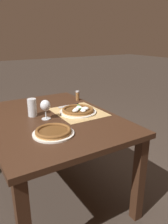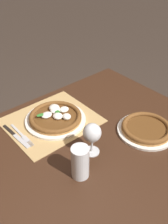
{
  "view_description": "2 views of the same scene",
  "coord_description": "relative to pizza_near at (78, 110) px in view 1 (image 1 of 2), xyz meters",
  "views": [
    {
      "loc": [
        -1.55,
        0.63,
        1.36
      ],
      "look_at": [
        -0.25,
        -0.17,
        0.82
      ],
      "focal_mm": 35.0,
      "sensor_mm": 36.0,
      "label": 1
    },
    {
      "loc": [
        0.54,
        0.66,
        1.57
      ],
      "look_at": [
        -0.14,
        -0.15,
        0.8
      ],
      "focal_mm": 42.0,
      "sensor_mm": 36.0,
      "label": 2
    }
  ],
  "objects": [
    {
      "name": "pizza_far",
      "position": [
        -0.28,
        0.36,
        -0.0
      ],
      "size": [
        0.28,
        0.28,
        0.04
      ],
      "color": "silver",
      "rests_on": "dining_table"
    },
    {
      "name": "pepper_shaker",
      "position": [
        0.34,
        -0.19,
        0.03
      ],
      "size": [
        0.04,
        0.04,
        0.1
      ],
      "color": "brown",
      "rests_on": "dining_table"
    },
    {
      "name": "pint_glass",
      "position": [
        0.13,
        0.35,
        0.05
      ],
      "size": [
        0.07,
        0.07,
        0.15
      ],
      "color": "silver",
      "rests_on": "dining_table"
    },
    {
      "name": "fork",
      "position": [
        0.19,
        -0.01,
        -0.02
      ],
      "size": [
        0.02,
        0.2,
        0.0
      ],
      "color": "#B7B7BC",
      "rests_on": "paper_placemat"
    },
    {
      "name": "knife",
      "position": [
        0.22,
        -0.02,
        -0.02
      ],
      "size": [
        0.03,
        0.22,
        0.01
      ],
      "color": "black",
      "rests_on": "paper_placemat"
    },
    {
      "name": "wine_glass",
      "position": [
        0.01,
        0.29,
        0.08
      ],
      "size": [
        0.08,
        0.08,
        0.16
      ],
      "color": "silver",
      "rests_on": "dining_table"
    },
    {
      "name": "paper_placemat",
      "position": [
        0.02,
        -0.01,
        -0.02
      ],
      "size": [
        0.44,
        0.38,
        0.0
      ],
      "primitive_type": "cube",
      "color": "tan",
      "rests_on": "dining_table"
    },
    {
      "name": "dining_table",
      "position": [
        0.03,
        0.24,
        -0.12
      ],
      "size": [
        1.32,
        0.98,
        0.74
      ],
      "color": "#382114",
      "rests_on": "ground"
    },
    {
      "name": "ground_plane",
      "position": [
        0.03,
        0.24,
        -0.76
      ],
      "size": [
        24.0,
        24.0,
        0.0
      ],
      "primitive_type": "plane",
      "color": "#382D26"
    },
    {
      "name": "pizza_near",
      "position": [
        0.0,
        0.0,
        0.0
      ],
      "size": [
        0.31,
        0.31,
        0.05
      ],
      "color": "silver",
      "rests_on": "paper_placemat"
    }
  ]
}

